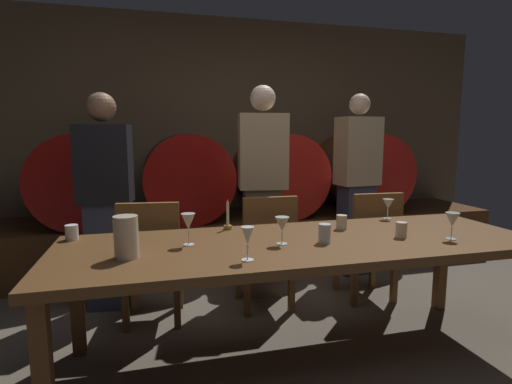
% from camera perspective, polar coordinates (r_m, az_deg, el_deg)
% --- Properties ---
extents(ground_plane, '(7.96, 7.96, 0.00)m').
position_cam_1_polar(ground_plane, '(2.40, 8.19, -25.22)').
color(ground_plane, brown).
extents(back_wall, '(6.13, 0.24, 2.56)m').
position_cam_1_polar(back_wall, '(4.58, -4.65, 7.63)').
color(back_wall, brown).
rests_on(back_wall, ground).
extents(barrel_shelf, '(5.51, 0.90, 0.50)m').
position_cam_1_polar(barrel_shelf, '(4.18, -3.16, -6.66)').
color(barrel_shelf, '#4C2D16').
rests_on(barrel_shelf, ground).
extents(wine_barrel_far_left, '(0.83, 0.84, 0.83)m').
position_cam_1_polar(wine_barrel_far_left, '(4.03, -23.29, 1.66)').
color(wine_barrel_far_left, '#513319').
rests_on(wine_barrel_far_left, barrel_shelf).
extents(wine_barrel_center_left, '(0.83, 0.84, 0.83)m').
position_cam_1_polar(wine_barrel_center_left, '(4.00, -9.81, 2.16)').
color(wine_barrel_center_left, brown).
rests_on(wine_barrel_center_left, barrel_shelf).
extents(wine_barrel_center_right, '(0.83, 0.84, 0.83)m').
position_cam_1_polar(wine_barrel_center_right, '(4.18, 3.11, 2.52)').
color(wine_barrel_center_right, '#513319').
rests_on(wine_barrel_center_right, barrel_shelf).
extents(wine_barrel_far_right, '(0.83, 0.84, 0.83)m').
position_cam_1_polar(wine_barrel_far_right, '(4.56, 14.59, 2.74)').
color(wine_barrel_far_right, brown).
rests_on(wine_barrel_far_right, barrel_shelf).
extents(dining_table, '(2.71, 0.91, 0.72)m').
position_cam_1_polar(dining_table, '(2.32, 6.61, -8.27)').
color(dining_table, brown).
rests_on(dining_table, ground).
extents(chair_left, '(0.45, 0.45, 0.88)m').
position_cam_1_polar(chair_left, '(2.88, -14.63, -8.84)').
color(chair_left, brown).
rests_on(chair_left, ground).
extents(chair_center, '(0.40, 0.40, 0.88)m').
position_cam_1_polar(chair_center, '(3.02, 1.47, -7.76)').
color(chair_center, brown).
rests_on(chair_center, ground).
extents(chair_right, '(0.42, 0.42, 0.88)m').
position_cam_1_polar(chair_right, '(3.31, 15.90, -6.64)').
color(chair_right, brown).
rests_on(chair_right, ground).
extents(guest_left, '(0.41, 0.28, 1.62)m').
position_cam_1_polar(guest_left, '(3.19, -20.54, -1.15)').
color(guest_left, '#33384C').
rests_on(guest_left, ground).
extents(guest_center, '(0.41, 0.29, 1.70)m').
position_cam_1_polar(guest_center, '(3.23, 0.95, 0.20)').
color(guest_center, brown).
rests_on(guest_center, ground).
extents(guest_right, '(0.40, 0.28, 1.69)m').
position_cam_1_polar(guest_right, '(3.87, 14.15, 1.15)').
color(guest_right, '#33384C').
rests_on(guest_right, ground).
extents(candle_center, '(0.05, 0.05, 0.20)m').
position_cam_1_polar(candle_center, '(2.54, -4.04, -4.14)').
color(candle_center, olive).
rests_on(candle_center, dining_table).
extents(pitcher, '(0.12, 0.12, 0.21)m').
position_cam_1_polar(pitcher, '(2.05, -17.98, -6.10)').
color(pitcher, beige).
rests_on(pitcher, dining_table).
extents(wine_glass_far_left, '(0.08, 0.08, 0.17)m').
position_cam_1_polar(wine_glass_far_left, '(2.20, -9.61, -4.27)').
color(wine_glass_far_left, silver).
rests_on(wine_glass_far_left, dining_table).
extents(wine_glass_left, '(0.06, 0.06, 0.16)m').
position_cam_1_polar(wine_glass_left, '(1.91, -1.21, -6.39)').
color(wine_glass_left, white).
rests_on(wine_glass_left, dining_table).
extents(wine_glass_center, '(0.08, 0.08, 0.15)m').
position_cam_1_polar(wine_glass_center, '(2.19, 3.74, -4.68)').
color(wine_glass_center, silver).
rests_on(wine_glass_center, dining_table).
extents(wine_glass_right, '(0.08, 0.08, 0.14)m').
position_cam_1_polar(wine_glass_right, '(3.00, 18.26, -1.69)').
color(wine_glass_right, silver).
rests_on(wine_glass_right, dining_table).
extents(wine_glass_far_right, '(0.08, 0.08, 0.16)m').
position_cam_1_polar(wine_glass_far_right, '(2.55, 26.14, -3.64)').
color(wine_glass_far_right, silver).
rests_on(wine_glass_far_right, dining_table).
extents(cup_far_left, '(0.07, 0.07, 0.09)m').
position_cam_1_polar(cup_far_left, '(2.52, -24.73, -5.23)').
color(cup_far_left, white).
rests_on(cup_far_left, dining_table).
extents(cup_center_left, '(0.07, 0.07, 0.11)m').
position_cam_1_polar(cup_center_left, '(2.26, 9.73, -5.83)').
color(cup_center_left, silver).
rests_on(cup_center_left, dining_table).
extents(cup_center_right, '(0.07, 0.07, 0.09)m').
position_cam_1_polar(cup_center_right, '(2.60, 12.08, -4.22)').
color(cup_center_right, beige).
rests_on(cup_center_right, dining_table).
extents(cup_far_right, '(0.06, 0.06, 0.09)m').
position_cam_1_polar(cup_far_right, '(2.49, 19.95, -5.08)').
color(cup_far_right, beige).
rests_on(cup_far_right, dining_table).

